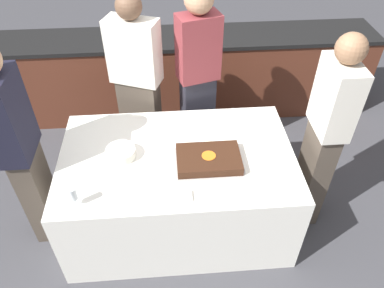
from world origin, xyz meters
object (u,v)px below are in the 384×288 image
Objects in this scene: wine_glass at (73,195)px; person_seated_left at (21,150)px; person_standing_back at (138,87)px; cake at (209,159)px; person_seated_right at (324,136)px; plate_stack at (121,153)px; person_cutting_cake at (198,80)px.

person_seated_left is (-0.42, 0.42, 0.02)m from wine_glass.
wine_glass is at bearing 93.96° from person_standing_back.
person_seated_right reaches higher than cake.
plate_stack is (-0.63, 0.12, 0.00)m from cake.
person_standing_back is at bearing -16.34° from person_cutting_cake.
wine_glass is at bearing -135.01° from person_seated_left.
person_cutting_cake reaches higher than person_seated_right.
person_seated_left is (-1.31, 0.10, 0.09)m from cake.
cake is 1.32m from person_seated_left.
wine_glass is 1.48m from person_cutting_cake.
cake is at bearing 73.66° from person_cutting_cake.
person_seated_left reaches higher than cake.
person_cutting_cake reaches higher than wine_glass.
cake is at bearing 19.61° from wine_glass.
plate_stack is 1.40× the size of wine_glass.
person_seated_left is at bearing -178.62° from plate_stack.
plate_stack is 0.76m from person_standing_back.
person_seated_left is at bearing 13.76° from person_cutting_cake.
plate_stack is 0.13× the size of person_seated_right.
person_seated_left reaches higher than person_seated_right.
plate_stack is 0.13× the size of person_cutting_cake.
plate_stack is at bearing 58.68° from wine_glass.
cake is 0.30× the size of person_seated_right.
person_seated_right is at bearing 6.50° from cake.
person_cutting_cake is (0.00, 0.86, 0.13)m from cake.
person_cutting_cake reaches higher than cake.
wine_glass is 0.59m from person_seated_left.
wine_glass is 0.09× the size of person_seated_left.
cake is 0.29× the size of person_cutting_cake.
plate_stack is at bearing 169.66° from cake.
cake is 3.19× the size of wine_glass.
cake is at bearing 142.80° from person_standing_back.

